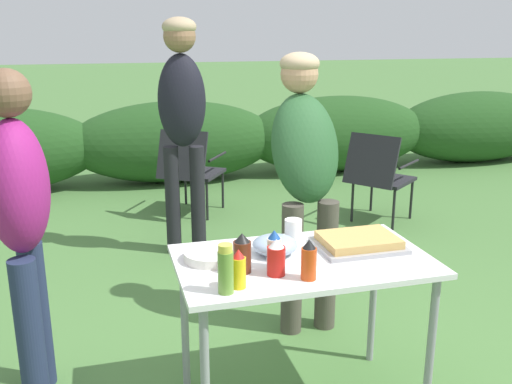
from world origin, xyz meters
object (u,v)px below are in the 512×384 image
at_px(folding_table, 303,275).
at_px(mayo_bottle, 274,250).
at_px(ketchup_bottle, 276,258).
at_px(camp_chair_green_behind_table, 379,173).
at_px(standing_person_with_beanie, 305,163).
at_px(camp_chair_near_hedge, 190,167).
at_px(plate_stack, 211,255).
at_px(food_tray, 358,242).
at_px(mixing_bowl, 275,245).
at_px(standing_person_in_gray_fleece, 182,109).
at_px(mustard_bottle, 239,269).
at_px(standing_person_in_red_jacket, 20,213).
at_px(hot_sauce_bottle, 309,260).
at_px(paper_cup_stack, 293,231).
at_px(relish_jar, 226,269).
at_px(bbq_sauce_bottle, 242,254).

distance_m(folding_table, mayo_bottle, 0.23).
distance_m(ketchup_bottle, camp_chair_green_behind_table, 3.00).
bearing_deg(standing_person_with_beanie, camp_chair_near_hedge, 98.37).
distance_m(plate_stack, camp_chair_near_hedge, 2.92).
relative_size(food_tray, mixing_bowl, 1.91).
bearing_deg(camp_chair_near_hedge, standing_person_in_gray_fleece, -68.18).
bearing_deg(ketchup_bottle, camp_chair_green_behind_table, 54.79).
distance_m(mayo_bottle, mustard_bottle, 0.24).
bearing_deg(ketchup_bottle, mayo_bottle, 79.85).
relative_size(mixing_bowl, ketchup_bottle, 1.31).
relative_size(mixing_bowl, camp_chair_near_hedge, 0.24).
xyz_separation_m(food_tray, standing_person_in_red_jacket, (-1.46, 0.35, 0.16)).
relative_size(standing_person_with_beanie, standing_person_in_red_jacket, 1.02).
relative_size(folding_table, ketchup_bottle, 7.22).
relative_size(hot_sauce_bottle, camp_chair_near_hedge, 0.20).
xyz_separation_m(food_tray, hot_sauce_bottle, (-0.34, -0.26, 0.05)).
bearing_deg(paper_cup_stack, standing_person_in_gray_fleece, 97.15).
distance_m(relish_jar, standing_person_in_red_jacket, 1.01).
bearing_deg(camp_chair_near_hedge, camp_chair_green_behind_table, 10.16).
bearing_deg(mixing_bowl, ketchup_bottle, -105.80).
relative_size(plate_stack, camp_chair_near_hedge, 0.28).
height_order(plate_stack, mayo_bottle, mayo_bottle).
bearing_deg(camp_chair_green_behind_table, standing_person_with_beanie, -77.87).
height_order(mustard_bottle, camp_chair_green_behind_table, mustard_bottle).
bearing_deg(standing_person_in_red_jacket, folding_table, -106.08).
relative_size(folding_table, food_tray, 2.89).
xyz_separation_m(mayo_bottle, hot_sauce_bottle, (0.10, -0.14, 0.00)).
height_order(food_tray, mixing_bowl, mixing_bowl).
height_order(paper_cup_stack, standing_person_with_beanie, standing_person_with_beanie).
bearing_deg(hot_sauce_bottle, standing_person_in_gray_fleece, 94.14).
bearing_deg(relish_jar, hot_sauce_bottle, 5.58).
distance_m(bbq_sauce_bottle, camp_chair_near_hedge, 3.07).
height_order(mayo_bottle, standing_person_in_gray_fleece, standing_person_in_gray_fleece).
xyz_separation_m(mixing_bowl, camp_chair_green_behind_table, (1.66, 2.22, -0.31)).
bearing_deg(mixing_bowl, standing_person_with_beanie, 60.66).
bearing_deg(hot_sauce_bottle, ketchup_bottle, 146.64).
bearing_deg(bbq_sauce_bottle, mixing_bowl, 39.51).
relative_size(plate_stack, bbq_sauce_bottle, 1.40).
xyz_separation_m(plate_stack, relish_jar, (-0.01, -0.33, 0.07)).
bearing_deg(standing_person_with_beanie, mustard_bottle, -122.29).
height_order(folding_table, standing_person_in_gray_fleece, standing_person_in_gray_fleece).
distance_m(plate_stack, camp_chair_green_behind_table, 2.95).
bearing_deg(food_tray, mixing_bowl, 175.72).
height_order(standing_person_with_beanie, standing_person_in_red_jacket, standing_person_with_beanie).
distance_m(standing_person_with_beanie, camp_chair_green_behind_table, 2.04).
xyz_separation_m(mixing_bowl, mayo_bottle, (-0.05, -0.15, 0.04)).
bearing_deg(folding_table, camp_chair_green_behind_table, 56.01).
bearing_deg(food_tray, hot_sauce_bottle, -142.36).
xyz_separation_m(mustard_bottle, standing_person_with_beanie, (0.63, 0.99, 0.16)).
bearing_deg(mayo_bottle, mustard_bottle, -141.96).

